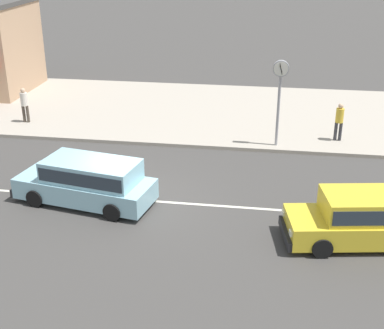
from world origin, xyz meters
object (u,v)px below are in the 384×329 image
minivan_pale_blue_0 (88,180)px  minivan_yellow_2 (368,217)px  pedestrian_near_clock (24,102)px  street_clock (280,83)px  pedestrian_mid_kerb (339,119)px

minivan_pale_blue_0 → minivan_yellow_2: size_ratio=1.05×
minivan_yellow_2 → pedestrian_near_clock: size_ratio=2.88×
street_clock → pedestrian_mid_kerb: bearing=20.4°
minivan_pale_blue_0 → minivan_yellow_2: bearing=-7.5°
minivan_pale_blue_0 → pedestrian_near_clock: pedestrian_near_clock is taller
minivan_yellow_2 → pedestrian_near_clock: pedestrian_near_clock is taller
pedestrian_near_clock → minivan_yellow_2: bearing=-30.3°
minivan_pale_blue_0 → street_clock: size_ratio=1.38×
pedestrian_near_clock → pedestrian_mid_kerb: pedestrian_mid_kerb is taller
minivan_pale_blue_0 → pedestrian_mid_kerb: size_ratio=3.00×
minivan_pale_blue_0 → pedestrian_near_clock: (-5.61, 7.33, 0.28)m
street_clock → pedestrian_mid_kerb: (2.65, 0.98, -1.75)m
minivan_pale_blue_0 → pedestrian_mid_kerb: pedestrian_mid_kerb is taller
minivan_yellow_2 → minivan_pale_blue_0: bearing=172.5°
minivan_pale_blue_0 → street_clock: bearing=44.0°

